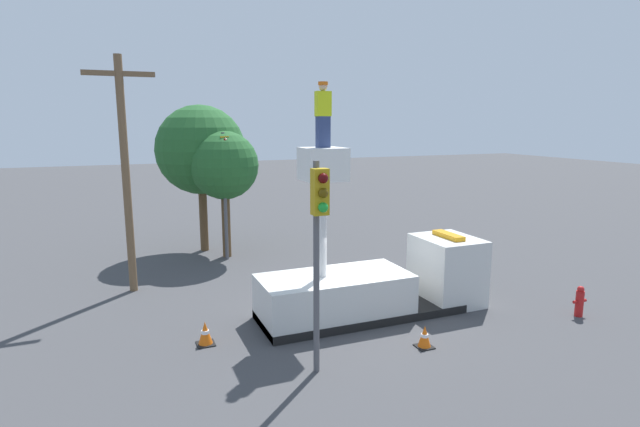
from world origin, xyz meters
The scene contains 11 objects.
ground_plane centered at (0.00, 0.00, 0.00)m, with size 120.00×120.00×0.00m, color #424244.
bucket_truck centered at (0.46, 0.00, 0.92)m, with size 6.99×2.13×5.02m.
worker centered at (-1.23, 0.00, 5.89)m, with size 0.40×0.26×1.75m.
traffic_light_pole centered at (-2.49, -2.81, 3.47)m, with size 0.34×0.57×4.89m.
traffic_light_across centered at (-2.43, 7.53, 3.75)m, with size 0.34×0.57×5.29m.
fire_hydrant centered at (5.99, -2.52, 0.46)m, with size 0.47×0.23×0.93m.
traffic_cone_rear centered at (-4.65, -0.27, 0.30)m, with size 0.46×0.46×0.63m.
traffic_cone_curbside centered at (0.54, -2.56, 0.27)m, with size 0.42×0.42×0.58m.
tree_left_bg centered at (-2.34, 8.10, 3.89)m, with size 2.86×2.86×5.36m.
tree_right_bg centered at (-3.05, 9.55, 4.49)m, with size 3.87×3.87×6.45m.
utility_pole centered at (-6.22, 4.94, 4.23)m, with size 2.20×0.26×7.82m.
Camera 1 is at (-6.47, -12.65, 5.71)m, focal length 28.00 mm.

